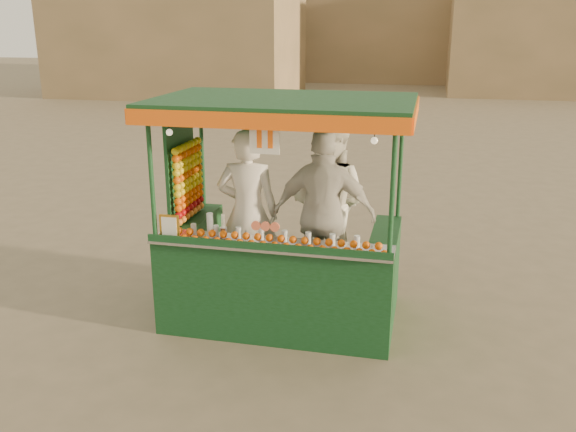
% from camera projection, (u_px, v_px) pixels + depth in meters
% --- Properties ---
extents(ground, '(90.00, 90.00, 0.00)m').
position_uv_depth(ground, '(252.00, 303.00, 6.97)').
color(ground, '#675D4A').
rests_on(ground, ground).
extents(building_left, '(10.00, 6.00, 6.00)m').
position_uv_depth(building_left, '(179.00, 24.00, 26.59)').
color(building_left, '#977856').
rests_on(building_left, ground).
extents(building_right, '(9.00, 6.00, 5.00)m').
position_uv_depth(building_right, '(556.00, 35.00, 27.05)').
color(building_right, '#977856').
rests_on(building_right, ground).
extents(building_center, '(14.00, 7.00, 7.00)m').
position_uv_depth(building_center, '(366.00, 14.00, 34.25)').
color(building_center, '#977856').
rests_on(building_center, ground).
extents(juice_cart, '(2.57, 1.66, 2.33)m').
position_uv_depth(juice_cart, '(275.00, 253.00, 6.40)').
color(juice_cart, '#0E3613').
rests_on(juice_cart, ground).
extents(vendor_left, '(0.68, 0.48, 1.76)m').
position_uv_depth(vendor_left, '(248.00, 212.00, 6.40)').
color(vendor_left, white).
rests_on(vendor_left, ground).
extents(vendor_middle, '(1.05, 0.92, 1.85)m').
position_uv_depth(vendor_middle, '(328.00, 204.00, 6.54)').
color(vendor_middle, white).
rests_on(vendor_middle, ground).
extents(vendor_right, '(1.06, 0.48, 1.79)m').
position_uv_depth(vendor_right, '(324.00, 215.00, 6.26)').
color(vendor_right, beige).
rests_on(vendor_right, ground).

